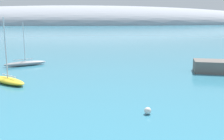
# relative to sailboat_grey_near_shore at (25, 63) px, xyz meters

# --- Properties ---
(distant_ridge) EXTENTS (377.07, 82.59, 31.16)m
(distant_ridge) POSITION_rel_sailboat_grey_near_shore_xyz_m (-12.54, 200.26, -0.48)
(distant_ridge) COLOR #999EA8
(distant_ridge) RESTS_ON ground
(sailboat_grey_near_shore) EXTENTS (7.55, 5.13, 8.04)m
(sailboat_grey_near_shore) POSITION_rel_sailboat_grey_near_shore_xyz_m (0.00, 0.00, 0.00)
(sailboat_grey_near_shore) COLOR gray
(sailboat_grey_near_shore) RESTS_ON water
(sailboat_yellow_mid_mooring) EXTENTS (6.81, 6.17, 9.15)m
(sailboat_yellow_mid_mooring) POSITION_rel_sailboat_grey_near_shore_xyz_m (1.23, -13.35, 0.01)
(sailboat_yellow_mid_mooring) COLOR yellow
(sailboat_yellow_mid_mooring) RESTS_ON water
(mooring_buoy_white) EXTENTS (0.69, 0.69, 0.69)m
(mooring_buoy_white) POSITION_rel_sailboat_grey_near_shore_xyz_m (18.92, -26.01, -0.13)
(mooring_buoy_white) COLOR silver
(mooring_buoy_white) RESTS_ON water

